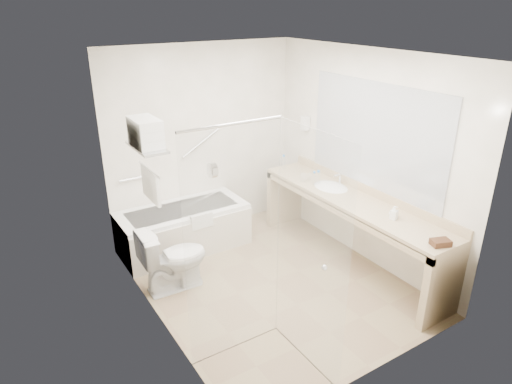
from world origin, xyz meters
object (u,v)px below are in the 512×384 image
bathtub (184,228)px  toilet (174,259)px  amenity_basket (441,243)px  vanity_counter (350,215)px  water_bottle_left (318,179)px

bathtub → toilet: size_ratio=2.17×
amenity_basket → bathtub: bearing=118.9°
vanity_counter → toilet: vanity_counter is taller
toilet → amenity_basket: amenity_basket is taller
amenity_basket → water_bottle_left: water_bottle_left is taller
bathtub → water_bottle_left: 1.81m
bathtub → vanity_counter: 2.09m
bathtub → amenity_basket: amenity_basket is taller
amenity_basket → water_bottle_left: (-0.01, 1.77, 0.06)m
bathtub → water_bottle_left: bearing=-30.9°
vanity_counter → water_bottle_left: size_ratio=13.66×
bathtub → toilet: toilet is taller
toilet → water_bottle_left: 1.99m
vanity_counter → toilet: size_ratio=3.67×
toilet → water_bottle_left: (1.90, -0.11, 0.58)m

